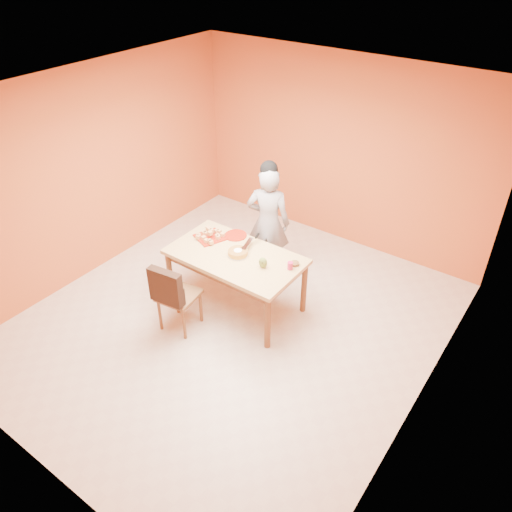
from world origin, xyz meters
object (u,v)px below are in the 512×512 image
Objects in this scene: red_dinner_plate at (236,235)px; sponge_cake at (238,252)px; dining_chair at (177,294)px; checker_tin at (295,264)px; dining_table at (235,261)px; egg_ornament at (263,263)px; magenta_glass at (290,266)px; person at (268,223)px; pastry_platter at (210,237)px.

sponge_cake is (0.28, -0.33, 0.03)m from red_dinner_plate.
dining_chair reaches higher than checker_tin.
egg_ornament is at bearing -1.85° from dining_table.
person is at bearing 138.65° from magenta_glass.
person reaches higher than dining_chair.
dining_table is at bearing 73.30° from person.
person is 0.96m from checker_tin.
dining_table is 0.79m from dining_chair.
person is 0.96m from egg_ornament.
checker_tin reaches higher than dining_table.
red_dinner_plate is 1.17× the size of sponge_cake.
magenta_glass reaches higher than red_dinner_plate.
dining_chair is (-0.31, -0.71, -0.18)m from dining_table.
pastry_platter reaches higher than red_dinner_plate.
dining_chair reaches higher than magenta_glass.
red_dinner_plate is at bearing 47.64° from person.
pastry_platter is at bearing 168.83° from sponge_cake.
dining_table is at bearing -160.43° from checker_tin.
checker_tin is (0.65, 0.23, -0.02)m from sponge_cake.
checker_tin is at bearing -5.99° from red_dinner_plate.
pastry_platter is 0.53m from sponge_cake.
sponge_cake is at bearing 75.43° from person.
magenta_glass is (0.68, 0.14, 0.14)m from dining_table.
checker_tin is (0.68, 0.24, 0.11)m from dining_table.
dining_chair is 1.57m from person.
magenta_glass is 0.11m from checker_tin.
magenta_glass is at bearing -12.13° from red_dinner_plate.
pastry_platter reaches higher than dining_table.
red_dinner_plate is (0.23, 0.22, -0.00)m from pastry_platter.
red_dinner_plate is 0.94m from checker_tin.
dining_chair reaches higher than dining_table.
dining_chair is 0.59× the size of person.
person reaches higher than red_dinner_plate.
dining_table is 0.73m from checker_tin.
pastry_platter is 1.16× the size of red_dinner_plate.
egg_ornament reaches higher than magenta_glass.
egg_ornament is (0.71, 0.70, 0.34)m from dining_chair.
magenta_glass is (0.27, 0.15, -0.02)m from egg_ornament.
person is at bearing 139.91° from egg_ornament.
pastry_platter is 3.17× the size of checker_tin.
person is 5.65× the size of red_dinner_plate.
dining_chair reaches higher than sponge_cake.
dining_table is 5.77× the size of red_dinner_plate.
dining_chair is 1.40m from checker_tin.
dining_table is 15.73× the size of checker_tin.
checker_tin is (0.77, -0.57, -0.01)m from person.
red_dinner_plate is at bearing 174.01° from checker_tin.
pastry_platter is at bearing -173.86° from checker_tin.
checker_tin is at bearing 6.14° from pastry_platter.
magenta_glass is at bearing 10.85° from sponge_cake.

